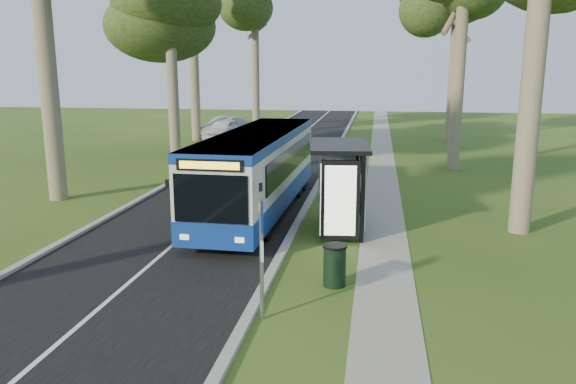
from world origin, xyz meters
name	(u,v)px	position (x,y,z in m)	size (l,w,h in m)	color
ground	(266,285)	(0.00, 0.00, 0.00)	(120.00, 120.00, 0.00)	#2D4A17
road	(232,194)	(-3.50, 10.00, 0.01)	(7.00, 100.00, 0.02)	black
kerb_east	(312,196)	(0.00, 10.00, 0.06)	(0.25, 100.00, 0.12)	#9E9B93
kerb_west	(156,191)	(-7.00, 10.00, 0.06)	(0.25, 100.00, 0.12)	#9E9B93
centre_line	(232,194)	(-3.50, 10.00, 0.02)	(0.12, 100.00, 0.01)	white
footpath	(383,200)	(3.00, 10.00, 0.01)	(1.50, 100.00, 0.02)	gray
bus	(258,171)	(-1.74, 7.28, 1.59)	(2.69, 11.65, 3.07)	silver
bus_stop_sign	(261,245)	(0.30, -1.98, 1.70)	(0.16, 0.38, 2.74)	gray
bus_shelter	(343,172)	(1.60, 4.76, 2.10)	(2.20, 3.62, 2.96)	black
litter_bin	(334,265)	(1.72, 0.21, 0.55)	(0.62, 0.62, 1.08)	black
car_white	(224,130)	(-8.95, 28.38, 0.80)	(1.89, 4.69, 1.60)	white
car_silver	(224,127)	(-9.37, 30.05, 0.81)	(1.71, 4.91, 1.62)	#A6A9AD
tree_west_e	(255,0)	(-8.50, 38.00, 11.29)	(5.20, 5.20, 15.25)	#7A6B56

